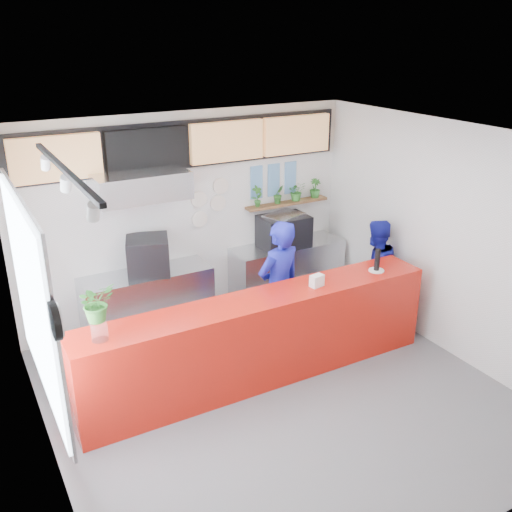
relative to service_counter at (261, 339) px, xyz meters
name	(u,v)px	position (x,y,z in m)	size (l,w,h in m)	color
floor	(277,395)	(0.00, -0.40, -0.55)	(5.00, 5.00, 0.00)	slate
ceiling	(282,140)	(0.00, -0.40, 2.45)	(5.00, 5.00, 0.00)	silver
wall_back	(189,217)	(0.00, 2.10, 0.95)	(5.00, 5.00, 0.00)	white
wall_left	(38,335)	(-2.50, -0.40, 0.95)	(5.00, 5.00, 0.00)	white
wall_right	(446,240)	(2.50, -0.40, 0.95)	(5.00, 5.00, 0.00)	white
service_counter	(261,339)	(0.00, 0.00, 0.00)	(4.50, 0.60, 1.10)	#B5180C
cream_band	(186,140)	(0.00, 2.09, 2.05)	(5.00, 0.02, 0.80)	beige
prep_bench	(148,303)	(-0.80, 1.80, -0.10)	(1.80, 0.60, 0.90)	#B2B5BA
panini_oven	(148,255)	(-0.75, 1.80, 0.60)	(0.56, 0.56, 0.50)	black
extraction_hood	(140,185)	(-0.80, 1.75, 1.60)	(1.20, 0.70, 0.35)	#B2B5BA
hood_lip	(141,200)	(-0.80, 1.75, 1.40)	(1.20, 0.70, 0.08)	#B2B5BA
right_bench	(287,271)	(1.50, 1.80, -0.10)	(1.80, 0.60, 0.90)	#B2B5BA
espresso_machine	(284,231)	(1.42, 1.80, 0.59)	(0.73, 0.52, 0.47)	black
espresso_tray	(284,216)	(1.42, 1.80, 0.83)	(0.58, 0.40, 0.05)	#BABCC2
herb_shelf	(287,203)	(1.60, 2.00, 0.95)	(1.40, 0.18, 0.04)	brown
menu_board_far_left	(56,159)	(-1.75, 1.98, 2.00)	(1.10, 0.10, 0.55)	tan
menu_board_mid_left	(147,149)	(-0.59, 1.98, 2.00)	(1.10, 0.10, 0.55)	black
menu_board_mid_right	(227,141)	(0.57, 1.98, 2.00)	(1.10, 0.10, 0.55)	tan
menu_board_far_right	(297,135)	(1.73, 1.98, 2.00)	(1.10, 0.10, 0.55)	tan
soffit	(187,144)	(0.00, 2.06, 2.00)	(4.80, 0.04, 0.65)	black
window_pane	(33,300)	(-2.47, -0.10, 1.15)	(0.04, 2.20, 1.90)	silver
window_frame	(35,300)	(-2.45, -0.10, 1.15)	(0.03, 2.30, 2.00)	#B2B5BA
wall_clock_rim	(55,321)	(-2.46, -1.30, 1.50)	(0.30, 0.30, 0.05)	black
wall_clock_face	(59,320)	(-2.43, -1.30, 1.50)	(0.26, 0.26, 0.02)	white
track_rail	(64,169)	(-2.10, -0.40, 2.39)	(0.05, 2.40, 0.04)	black
dec_plate_a	(199,199)	(0.15, 2.07, 1.20)	(0.24, 0.24, 0.03)	silver
dec_plate_b	(218,203)	(0.45, 2.07, 1.10)	(0.24, 0.24, 0.03)	silver
dec_plate_c	(200,219)	(0.15, 2.07, 0.90)	(0.24, 0.24, 0.03)	silver
dec_plate_d	(221,186)	(0.50, 2.07, 1.35)	(0.24, 0.24, 0.03)	silver
photo_frame_a	(256,174)	(1.10, 2.08, 1.45)	(0.20, 0.02, 0.25)	#598CBF
photo_frame_b	(274,172)	(1.40, 2.08, 1.45)	(0.20, 0.02, 0.25)	#598CBF
photo_frame_c	(290,170)	(1.70, 2.08, 1.45)	(0.20, 0.02, 0.25)	#598CBF
photo_frame_d	(256,190)	(1.10, 2.08, 1.20)	(0.20, 0.02, 0.25)	#598CBF
photo_frame_e	(274,188)	(1.40, 2.08, 1.20)	(0.20, 0.02, 0.25)	#598CBF
photo_frame_f	(290,186)	(1.70, 2.08, 1.20)	(0.20, 0.02, 0.25)	#598CBF
staff_center	(279,288)	(0.53, 0.47, 0.36)	(0.66, 0.44, 1.82)	#151992
staff_right	(374,271)	(2.19, 0.56, 0.22)	(0.75, 0.58, 1.54)	#151992
herb_a	(257,196)	(1.07, 2.00, 1.13)	(0.17, 0.12, 0.33)	#2C6A25
herb_b	(279,194)	(1.44, 2.00, 1.11)	(0.16, 0.13, 0.29)	#2C6A25
herb_c	(297,191)	(1.77, 2.00, 1.12)	(0.27, 0.23, 0.30)	#2C6A25
herb_d	(315,188)	(2.12, 2.00, 1.12)	(0.17, 0.15, 0.30)	#2C6A25
glass_vase	(99,331)	(-1.89, -0.05, 0.65)	(0.17, 0.17, 0.21)	white
basil_vase	(96,303)	(-1.89, -0.05, 0.97)	(0.35, 0.31, 0.39)	#2C6A25
napkin_holder	(317,281)	(0.75, -0.05, 0.62)	(0.17, 0.10, 0.15)	white
white_plate	(376,270)	(1.70, -0.04, 0.56)	(0.20, 0.20, 0.02)	white
pepper_mill	(377,260)	(1.70, -0.04, 0.71)	(0.07, 0.07, 0.28)	black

